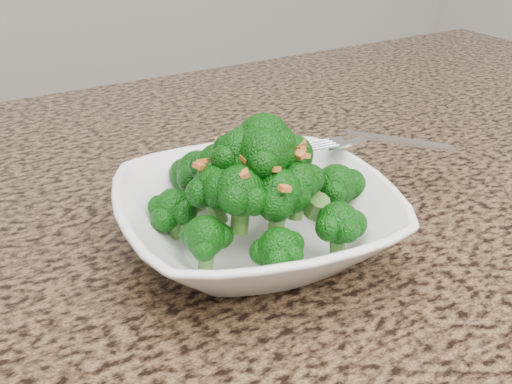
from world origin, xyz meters
TOP-DOWN VIEW (x-y plane):
  - granite_counter at (0.00, 0.30)m, footprint 1.64×1.04m
  - bowl at (0.08, 0.34)m, footprint 0.25×0.25m
  - broccoli_pile at (0.08, 0.34)m, footprint 0.19×0.19m
  - garlic_topping at (0.08, 0.34)m, footprint 0.11×0.11m
  - fork at (0.19, 0.37)m, footprint 0.17×0.09m

SIDE VIEW (x-z plane):
  - granite_counter at x=0.00m, z-range 0.87..0.90m
  - bowl at x=0.08m, z-range 0.90..0.95m
  - fork at x=0.19m, z-range 0.95..0.96m
  - broccoli_pile at x=0.08m, z-range 0.95..1.02m
  - garlic_topping at x=0.08m, z-range 1.02..1.02m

